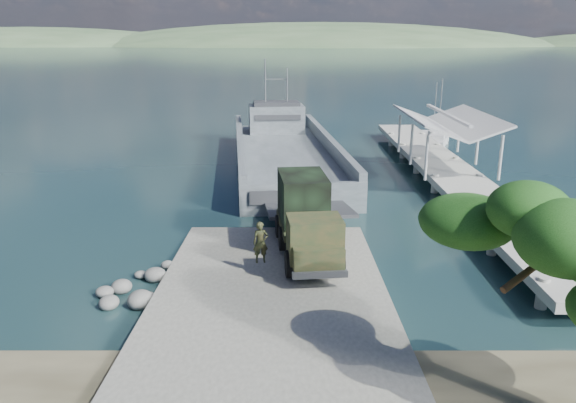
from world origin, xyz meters
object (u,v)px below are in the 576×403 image
object	(u,v)px
military_truck	(306,218)
sailboat_near	(438,141)
soldier	(261,250)
pier	(447,163)
sailboat_far	(433,137)
landing_craft	(285,159)

from	to	relation	value
military_truck	sailboat_near	world-z (taller)	sailboat_near
military_truck	soldier	distance (m)	3.20
pier	sailboat_far	bearing A→B (deg)	79.00
soldier	sailboat_near	xyz separation A→B (m)	(16.94, 33.68, -1.11)
pier	soldier	world-z (taller)	pier
military_truck	sailboat_far	distance (m)	37.34
sailboat_near	landing_craft	bearing A→B (deg)	-125.51
soldier	landing_craft	bearing A→B (deg)	76.98
pier	military_truck	size ratio (longest dim) A/B	5.35
landing_craft	pier	bearing A→B (deg)	-28.49
sailboat_near	soldier	bearing A→B (deg)	-95.36
sailboat_far	landing_craft	bearing A→B (deg)	-145.07
landing_craft	sailboat_far	world-z (taller)	landing_craft
sailboat_near	sailboat_far	distance (m)	2.66
military_truck	soldier	xyz separation A→B (m)	(-2.18, -2.18, -0.87)
pier	military_truck	xyz separation A→B (m)	(-11.37, -15.74, 0.75)
pier	sailboat_near	distance (m)	16.17
landing_craft	sailboat_near	bearing A→B (deg)	27.64
sailboat_near	sailboat_far	bearing A→B (deg)	107.02
landing_craft	military_truck	distance (m)	21.16
landing_craft	military_truck	world-z (taller)	landing_craft
soldier	sailboat_far	xyz separation A→B (m)	(17.14, 36.33, -1.14)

